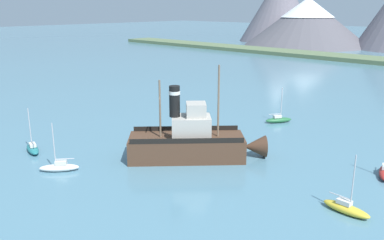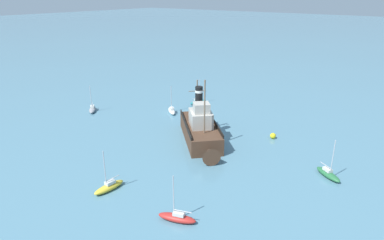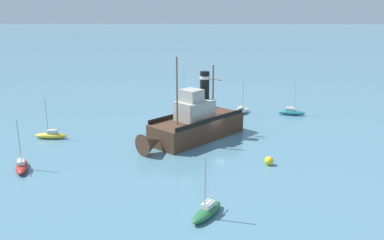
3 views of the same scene
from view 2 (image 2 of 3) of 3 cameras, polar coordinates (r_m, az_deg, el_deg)
The scene contains 9 objects.
ground_plane at distance 52.12m, azimuth 3.14°, elevation -2.74°, with size 600.00×600.00×0.00m, color teal.
old_tugboat at distance 49.75m, azimuth 1.48°, elevation -1.60°, with size 12.40×12.73×9.90m.
sailboat_white at distance 62.06m, azimuth -3.39°, elevation 1.60°, with size 3.30×3.61×4.90m.
sailboat_green at distance 44.10m, azimuth 21.74°, elevation -8.31°, with size 2.95×3.80×4.90m.
sailboat_teal at distance 66.92m, azimuth 1.02°, elevation 3.07°, with size 3.96×2.09×4.90m.
sailboat_grey at distance 65.30m, azimuth -16.27°, elevation 1.76°, with size 3.39×3.54×4.90m.
sailboat_red at distance 34.06m, azimuth -2.50°, elevation -15.90°, with size 2.31×3.95×4.90m.
sailboat_yellow at distance 39.67m, azimuth -13.66°, elevation -10.73°, with size 3.86×1.32×4.90m.
mooring_buoy at distance 52.56m, azimuth 13.34°, elevation -2.58°, with size 0.87×0.87×0.87m, color yellow.
Camera 2 is at (39.58, 26.83, 20.75)m, focal length 32.00 mm.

